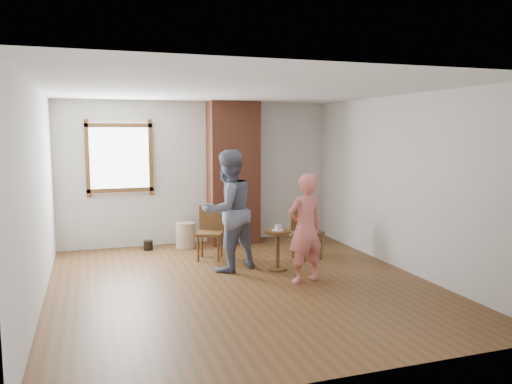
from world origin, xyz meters
The scene contains 12 objects.
ground centered at (0.00, 0.00, 0.00)m, with size 5.50×5.50×0.00m, color brown.
room_shell centered at (-0.06, 0.61, 1.81)m, with size 5.04×5.52×2.62m.
brick_chimney centered at (0.60, 2.50, 1.30)m, with size 0.90×0.50×2.60m, color brown.
stoneware_crock centered at (-0.32, 2.40, 0.22)m, with size 0.35×0.35×0.44m, color #C7B690.
dark_pot centered at (-0.98, 2.40, 0.08)m, with size 0.16×0.16×0.16m, color black.
dining_chair_left centered at (-0.08, 1.48, 0.48)m, with size 0.52×0.52×0.86m.
dining_chair_right centered at (1.38, 1.04, 0.49)m, with size 0.49×0.49×0.87m.
side_table centered at (0.71, 0.50, 0.40)m, with size 0.40×0.40×0.60m.
cake_plate centered at (0.71, 0.50, 0.60)m, with size 0.18×0.18×0.01m, color white.
cake_slice centered at (0.72, 0.50, 0.64)m, with size 0.08×0.07×0.06m, color white.
man centered at (0.02, 0.74, 0.90)m, with size 0.87×0.68×1.80m, color #161F3D.
person_pink centered at (0.86, -0.16, 0.75)m, with size 0.55×0.36×1.50m, color #E57772.
Camera 1 is at (-1.89, -6.30, 2.06)m, focal length 35.00 mm.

